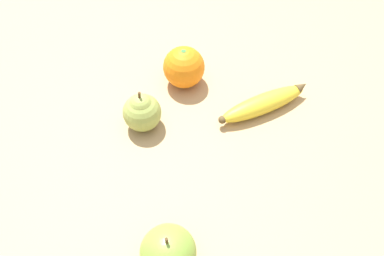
% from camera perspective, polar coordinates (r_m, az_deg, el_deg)
% --- Properties ---
extents(ground_plane, '(3.00, 3.00, 0.00)m').
position_cam_1_polar(ground_plane, '(0.70, -0.48, -4.20)').
color(ground_plane, tan).
extents(banana, '(0.11, 0.20, 0.04)m').
position_cam_1_polar(banana, '(0.77, 10.93, 3.73)').
color(banana, yellow).
rests_on(banana, ground_plane).
extents(orange, '(0.09, 0.09, 0.09)m').
position_cam_1_polar(orange, '(0.79, -0.97, 9.26)').
color(orange, orange).
rests_on(orange, ground_plane).
extents(pear, '(0.07, 0.07, 0.09)m').
position_cam_1_polar(pear, '(0.72, -7.64, 2.54)').
color(pear, '#99A84C').
rests_on(pear, ground_plane).
extents(apple, '(0.08, 0.08, 0.09)m').
position_cam_1_polar(apple, '(0.58, -3.65, -18.34)').
color(apple, olive).
rests_on(apple, ground_plane).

